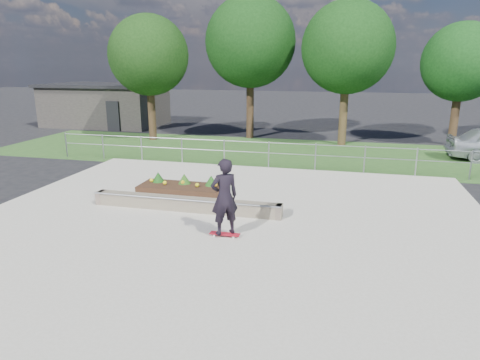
{
  "coord_description": "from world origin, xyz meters",
  "views": [
    {
      "loc": [
        3.13,
        -10.39,
        4.47
      ],
      "look_at": [
        0.2,
        1.5,
        1.1
      ],
      "focal_mm": 32.0,
      "sensor_mm": 36.0,
      "label": 1
    }
  ],
  "objects": [
    {
      "name": "planter_bed",
      "position": [
        -2.3,
        3.16,
        0.24
      ],
      "size": [
        3.0,
        1.2,
        0.61
      ],
      "color": "black",
      "rests_on": "concrete_slab"
    },
    {
      "name": "ground",
      "position": [
        0.0,
        0.0,
        0.0
      ],
      "size": [
        120.0,
        120.0,
        0.0
      ],
      "primitive_type": "plane",
      "color": "black",
      "rests_on": "ground"
    },
    {
      "name": "tree_mid_right",
      "position": [
        3.0,
        14.0,
        5.23
      ],
      "size": [
        4.9,
        4.9,
        7.7
      ],
      "color": "#382816",
      "rests_on": "ground"
    },
    {
      "name": "tree_far_right",
      "position": [
        9.0,
        15.5,
        4.48
      ],
      "size": [
        4.2,
        4.2,
        6.6
      ],
      "color": "#342215",
      "rests_on": "ground"
    },
    {
      "name": "concrete_slab",
      "position": [
        0.0,
        0.0,
        0.03
      ],
      "size": [
        15.0,
        15.0,
        0.06
      ],
      "primitive_type": "cube",
      "color": "#ABA798",
      "rests_on": "ground"
    },
    {
      "name": "grass_verge",
      "position": [
        0.0,
        11.0,
        0.01
      ],
      "size": [
        30.0,
        8.0,
        0.02
      ],
      "primitive_type": "cube",
      "color": "#294D1E",
      "rests_on": "ground"
    },
    {
      "name": "fence",
      "position": [
        0.0,
        7.5,
        0.77
      ],
      "size": [
        20.06,
        0.06,
        1.2
      ],
      "color": "#94979D",
      "rests_on": "ground"
    },
    {
      "name": "tree_mid_left",
      "position": [
        -2.5,
        15.0,
        5.61
      ],
      "size": [
        5.25,
        5.25,
        8.25
      ],
      "color": "black",
      "rests_on": "ground"
    },
    {
      "name": "building",
      "position": [
        -14.0,
        18.0,
        1.51
      ],
      "size": [
        8.4,
        5.4,
        3.0
      ],
      "color": "#2D2B28",
      "rests_on": "ground"
    },
    {
      "name": "grind_ledge",
      "position": [
        -1.49,
        1.34,
        0.26
      ],
      "size": [
        6.0,
        0.44,
        0.43
      ],
      "color": "#6A5F4E",
      "rests_on": "concrete_slab"
    },
    {
      "name": "skateboarder",
      "position": [
        0.24,
        -0.35,
        1.14
      ],
      "size": [
        0.88,
        0.83,
        2.09
      ],
      "color": "silver",
      "rests_on": "concrete_slab"
    },
    {
      "name": "tree_far_left",
      "position": [
        -8.0,
        13.0,
        4.85
      ],
      "size": [
        4.55,
        4.55,
        7.15
      ],
      "color": "#312013",
      "rests_on": "ground"
    }
  ]
}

